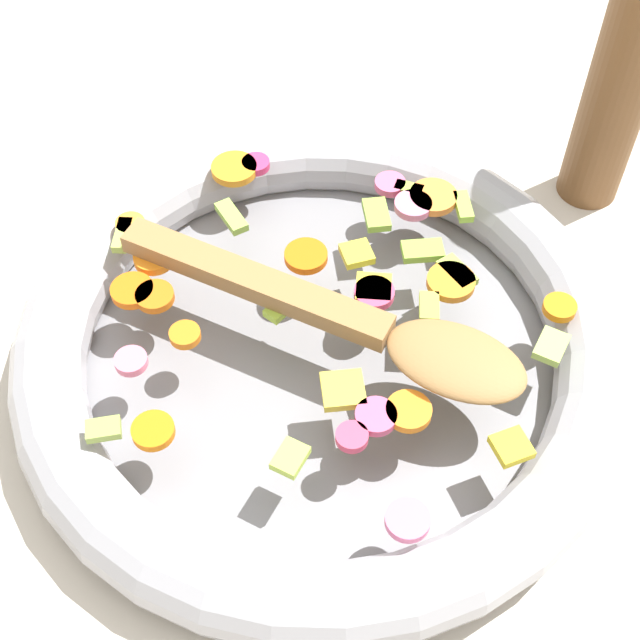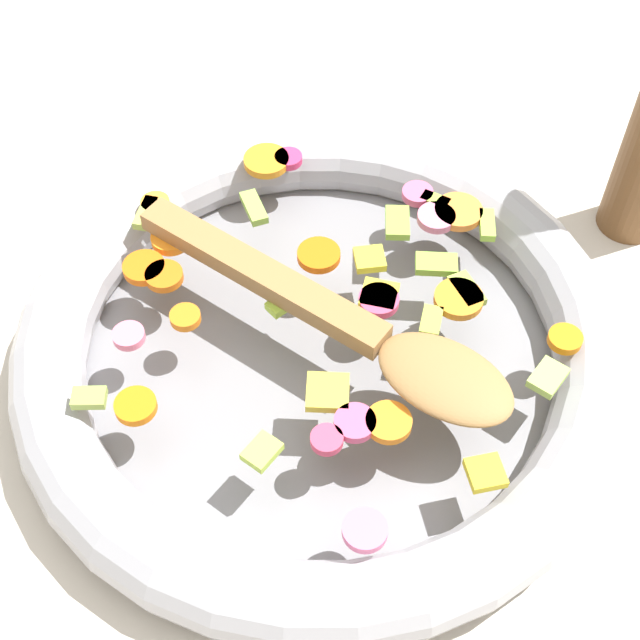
{
  "view_description": "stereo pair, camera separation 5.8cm",
  "coord_description": "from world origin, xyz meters",
  "views": [
    {
      "loc": [
        0.34,
        0.11,
        0.51
      ],
      "look_at": [
        0.0,
        0.0,
        0.05
      ],
      "focal_mm": 50.0,
      "sensor_mm": 36.0,
      "label": 1
    },
    {
      "loc": [
        0.31,
        0.17,
        0.51
      ],
      "look_at": [
        0.0,
        0.0,
        0.05
      ],
      "focal_mm": 50.0,
      "sensor_mm": 36.0,
      "label": 2
    }
  ],
  "objects": [
    {
      "name": "wooden_spoon",
      "position": [
        0.0,
        0.03,
        0.06
      ],
      "size": [
        0.08,
        0.29,
        0.01
      ],
      "color": "olive",
      "rests_on": "chopped_vegetables"
    },
    {
      "name": "ground_plane",
      "position": [
        0.0,
        0.0,
        0.0
      ],
      "size": [
        4.0,
        4.0,
        0.0
      ],
      "primitive_type": "plane",
      "color": "beige"
    },
    {
      "name": "chopped_vegetables",
      "position": [
        -0.02,
        -0.0,
        0.05
      ],
      "size": [
        0.29,
        0.33,
        0.01
      ],
      "color": "orange",
      "rests_on": "skillet"
    },
    {
      "name": "skillet",
      "position": [
        0.0,
        0.0,
        0.02
      ],
      "size": [
        0.41,
        0.41,
        0.05
      ],
      "color": "slate",
      "rests_on": "ground_plane"
    }
  ]
}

